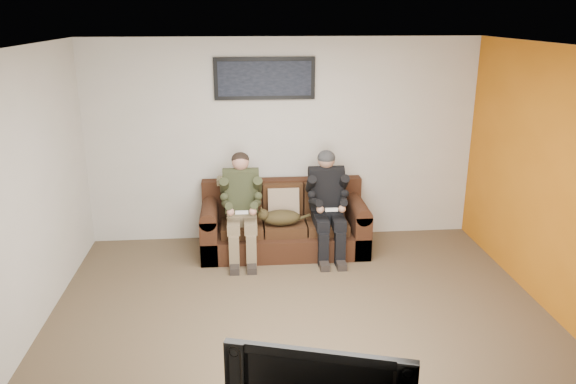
{
  "coord_description": "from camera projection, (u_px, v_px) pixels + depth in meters",
  "views": [
    {
      "loc": [
        -0.56,
        -4.79,
        2.89
      ],
      "look_at": [
        -0.03,
        1.2,
        0.95
      ],
      "focal_mm": 35.0,
      "sensor_mm": 36.0,
      "label": 1
    }
  ],
  "objects": [
    {
      "name": "wall_right",
      "position": [
        567.0,
        188.0,
        5.28
      ],
      "size": [
        0.0,
        4.5,
        4.5
      ],
      "primitive_type": "plane",
      "rotation": [
        1.57,
        0.0,
        -1.57
      ],
      "color": "beige",
      "rests_on": "ground"
    },
    {
      "name": "floor",
      "position": [
        302.0,
        322.0,
        5.47
      ],
      "size": [
        5.0,
        5.0,
        0.0
      ],
      "primitive_type": "plane",
      "color": "brown",
      "rests_on": "ground"
    },
    {
      "name": "wall_left",
      "position": [
        17.0,
        204.0,
        4.86
      ],
      "size": [
        0.0,
        4.5,
        4.5
      ],
      "primitive_type": "plane",
      "rotation": [
        1.57,
        0.0,
        1.57
      ],
      "color": "beige",
      "rests_on": "ground"
    },
    {
      "name": "throw_blanket",
      "position": [
        234.0,
        181.0,
        7.13
      ],
      "size": [
        0.42,
        0.2,
        0.07
      ],
      "primitive_type": "cube",
      "color": "#9C9572",
      "rests_on": "sofa"
    },
    {
      "name": "cat",
      "position": [
        280.0,
        217.0,
        6.8
      ],
      "size": [
        0.66,
        0.26,
        0.24
      ],
      "color": "#4A3C1D",
      "rests_on": "sofa"
    },
    {
      "name": "accent_wall_right",
      "position": [
        566.0,
        188.0,
        5.28
      ],
      "size": [
        0.0,
        4.5,
        4.5
      ],
      "primitive_type": "plane",
      "rotation": [
        1.57,
        0.0,
        -1.57
      ],
      "color": "#BF6713",
      "rests_on": "ground"
    },
    {
      "name": "person_right",
      "position": [
        328.0,
        198.0,
        6.86
      ],
      "size": [
        0.51,
        0.86,
        1.27
      ],
      "color": "black",
      "rests_on": "sofa"
    },
    {
      "name": "framed_poster",
      "position": [
        265.0,
        79.0,
        6.91
      ],
      "size": [
        1.25,
        0.05,
        0.52
      ],
      "color": "black",
      "rests_on": "wall_back"
    },
    {
      "name": "wall_back",
      "position": [
        283.0,
        141.0,
        7.21
      ],
      "size": [
        5.0,
        0.0,
        5.0
      ],
      "primitive_type": "plane",
      "rotation": [
        1.57,
        0.0,
        0.0
      ],
      "color": "beige",
      "rests_on": "ground"
    },
    {
      "name": "wall_front",
      "position": [
        352.0,
        330.0,
        2.94
      ],
      "size": [
        5.0,
        0.0,
        5.0
      ],
      "primitive_type": "plane",
      "rotation": [
        -1.57,
        0.0,
        0.0
      ],
      "color": "beige",
      "rests_on": "ground"
    },
    {
      "name": "person_left",
      "position": [
        241.0,
        201.0,
        6.78
      ],
      "size": [
        0.51,
        0.87,
        1.27
      ],
      "color": "#7B684C",
      "rests_on": "sofa"
    },
    {
      "name": "ceiling",
      "position": [
        305.0,
        48.0,
        4.67
      ],
      "size": [
        5.0,
        5.0,
        0.0
      ],
      "primitive_type": "plane",
      "rotation": [
        3.14,
        0.0,
        0.0
      ],
      "color": "silver",
      "rests_on": "ground"
    },
    {
      "name": "throw_pillow",
      "position": [
        283.0,
        203.0,
        7.05
      ],
      "size": [
        0.39,
        0.19,
        0.39
      ],
      "primitive_type": "cube",
      "rotation": [
        -0.21,
        0.0,
        0.0
      ],
      "color": "#9B8166",
      "rests_on": "sofa"
    },
    {
      "name": "sofa",
      "position": [
        284.0,
        225.0,
        7.1
      ],
      "size": [
        2.05,
        0.88,
        0.84
      ],
      "color": "#361C10",
      "rests_on": "ground"
    }
  ]
}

